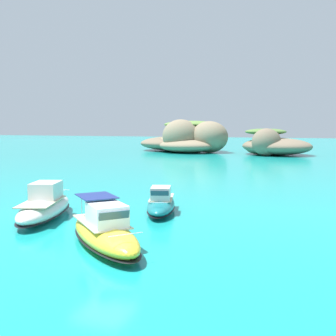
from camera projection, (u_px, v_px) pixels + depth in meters
The scene contains 6 objects.
ground_plane at pixel (104, 260), 17.71m from camera, with size 400.00×400.00×0.00m, color teal.
islet_large at pixel (186, 140), 94.38m from camera, with size 24.85×24.70×7.48m.
islet_small at pixel (273, 144), 82.39m from camera, with size 19.35×18.55×5.51m.
motorboat_yellow at pixel (105, 232), 19.46m from camera, with size 7.06×6.74×2.36m.
motorboat_white at pixel (45, 207), 25.60m from camera, with size 4.77×8.15×2.31m.
motorboat_teal at pixel (161, 204), 27.36m from camera, with size 3.56×6.46×1.83m.
Camera 1 is at (8.68, -15.11, 5.89)m, focal length 42.68 mm.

